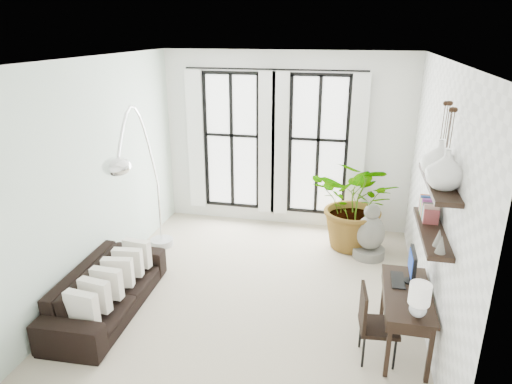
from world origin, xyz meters
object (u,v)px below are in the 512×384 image
(sofa, at_px, (107,289))
(desk_chair, at_px, (372,320))
(desk, at_px, (408,298))
(arc_lamp, at_px, (137,145))
(plant, at_px, (358,204))
(buddha, at_px, (370,235))

(sofa, distance_m, desk_chair, 3.38)
(desk, xyz_separation_m, desk_chair, (-0.38, -0.24, -0.19))
(arc_lamp, bearing_deg, desk_chair, -20.20)
(sofa, bearing_deg, plant, -53.11)
(desk_chair, xyz_separation_m, buddha, (0.02, 2.50, -0.11))
(sofa, xyz_separation_m, desk, (3.75, 0.03, 0.38))
(sofa, relative_size, arc_lamp, 0.82)
(desk, bearing_deg, sofa, -179.54)
(arc_lamp, bearing_deg, plant, 27.58)
(desk_chair, bearing_deg, desk, 26.40)
(plant, relative_size, desk_chair, 1.82)
(sofa, height_order, arc_lamp, arc_lamp)
(desk, xyz_separation_m, buddha, (-0.36, 2.26, -0.30))
(plant, distance_m, desk, 2.63)
(plant, bearing_deg, desk_chair, -85.71)
(arc_lamp, bearing_deg, buddha, 21.48)
(desk, distance_m, arc_lamp, 4.00)
(plant, bearing_deg, desk, -77.03)
(plant, height_order, desk_chair, plant)
(desk, distance_m, desk_chair, 0.49)
(sofa, xyz_separation_m, buddha, (3.39, 2.29, 0.08))
(desk_chair, bearing_deg, buddha, 83.74)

